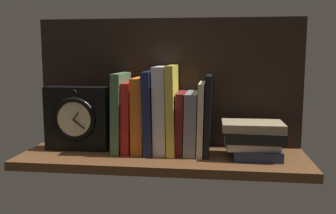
# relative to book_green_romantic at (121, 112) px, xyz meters

# --- Properties ---
(ground_plane) EXTENTS (0.83, 0.26, 0.03)m
(ground_plane) POSITION_rel_book_green_romantic_xyz_m (0.13, -0.04, -0.13)
(ground_plane) COLOR brown
(back_panel) EXTENTS (0.83, 0.01, 0.40)m
(back_panel) POSITION_rel_book_green_romantic_xyz_m (0.13, 0.09, 0.08)
(back_panel) COLOR black
(back_panel) RESTS_ON ground_plane
(book_green_romantic) EXTENTS (0.03, 0.16, 0.24)m
(book_green_romantic) POSITION_rel_book_green_romantic_xyz_m (0.00, 0.00, 0.00)
(book_green_romantic) COLOR #476B44
(book_green_romantic) RESTS_ON ground_plane
(book_red_requiem) EXTENTS (0.03, 0.14, 0.21)m
(book_red_requiem) POSITION_rel_book_green_romantic_xyz_m (0.03, 0.00, -0.01)
(book_red_requiem) COLOR red
(book_red_requiem) RESTS_ON ground_plane
(book_orange_pandolfini) EXTENTS (0.04, 0.13, 0.22)m
(book_orange_pandolfini) POSITION_rel_book_green_romantic_xyz_m (0.06, 0.00, -0.01)
(book_orange_pandolfini) COLOR orange
(book_orange_pandolfini) RESTS_ON ground_plane
(book_navy_bierce) EXTENTS (0.03, 0.16, 0.24)m
(book_navy_bierce) POSITION_rel_book_green_romantic_xyz_m (0.09, 0.00, 0.00)
(book_navy_bierce) COLOR #192147
(book_navy_bierce) RESTS_ON ground_plane
(book_white_catcher) EXTENTS (0.04, 0.14, 0.26)m
(book_white_catcher) POSITION_rel_book_green_romantic_xyz_m (0.12, 0.00, 0.01)
(book_white_catcher) COLOR silver
(book_white_catcher) RESTS_ON ground_plane
(book_yellow_seinlanguage) EXTENTS (0.03, 0.16, 0.26)m
(book_yellow_seinlanguage) POSITION_rel_book_green_romantic_xyz_m (0.16, 0.00, 0.01)
(book_yellow_seinlanguage) COLOR gold
(book_yellow_seinlanguage) RESTS_ON ground_plane
(book_maroon_dawkins) EXTENTS (0.02, 0.13, 0.18)m
(book_maroon_dawkins) POSITION_rel_book_green_romantic_xyz_m (0.18, 0.00, -0.03)
(book_maroon_dawkins) COLOR maroon
(book_maroon_dawkins) RESTS_ON ground_plane
(book_gray_chess) EXTENTS (0.04, 0.15, 0.18)m
(book_gray_chess) POSITION_rel_book_green_romantic_xyz_m (0.21, 0.00, -0.03)
(book_gray_chess) COLOR gray
(book_gray_chess) RESTS_ON ground_plane
(book_cream_twain) EXTENTS (0.02, 0.16, 0.21)m
(book_cream_twain) POSITION_rel_book_green_romantic_xyz_m (0.24, 0.00, -0.01)
(book_cream_twain) COLOR beige
(book_cream_twain) RESTS_ON ground_plane
(book_black_skeptic) EXTENTS (0.02, 0.15, 0.23)m
(book_black_skeptic) POSITION_rel_book_green_romantic_xyz_m (0.26, 0.00, -0.00)
(book_black_skeptic) COLOR black
(book_black_skeptic) RESTS_ON ground_plane
(framed_clock) EXTENTS (0.19, 0.07, 0.19)m
(framed_clock) POSITION_rel_book_green_romantic_xyz_m (-0.13, -0.01, -0.02)
(framed_clock) COLOR black
(framed_clock) RESTS_ON ground_plane
(book_stack_side) EXTENTS (0.17, 0.13, 0.10)m
(book_stack_side) POSITION_rel_book_green_romantic_xyz_m (0.39, -0.04, -0.06)
(book_stack_side) COLOR #232D4C
(book_stack_side) RESTS_ON ground_plane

